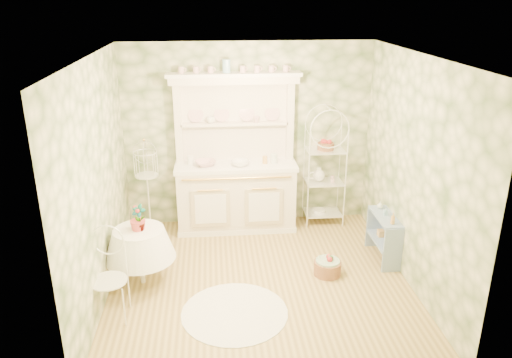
{
  "coord_description": "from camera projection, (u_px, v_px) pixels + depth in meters",
  "views": [
    {
      "loc": [
        -0.53,
        -5.27,
        3.32
      ],
      "look_at": [
        0.0,
        0.5,
        1.15
      ],
      "focal_mm": 35.0,
      "sensor_mm": 36.0,
      "label": 1
    }
  ],
  "objects": [
    {
      "name": "bottle_glass",
      "position": [
        380.0,
        206.0,
        6.66
      ],
      "size": [
        0.1,
        0.1,
        0.1
      ],
      "primitive_type": "imported",
      "rotation": [
        0.0,
        0.0,
        -0.41
      ],
      "color": "silver",
      "rests_on": "side_shelf"
    },
    {
      "name": "wall_left",
      "position": [
        98.0,
        183.0,
        5.5
      ],
      "size": [
        3.6,
        3.6,
        0.0
      ],
      "primitive_type": "plane",
      "color": "beige",
      "rests_on": "floor"
    },
    {
      "name": "ceiling",
      "position": [
        260.0,
        56.0,
        5.18
      ],
      "size": [
        3.6,
        3.6,
        0.0
      ],
      "primitive_type": "plane",
      "color": "white",
      "rests_on": "floor"
    },
    {
      "name": "wall_back",
      "position": [
        248.0,
        135.0,
        7.33
      ],
      "size": [
        3.6,
        3.6,
        0.0
      ],
      "primitive_type": "plane",
      "color": "beige",
      "rests_on": "floor"
    },
    {
      "name": "round_table",
      "position": [
        141.0,
        257.0,
        5.97
      ],
      "size": [
        0.79,
        0.79,
        0.7
      ],
      "primitive_type": "cylinder",
      "rotation": [
        0.0,
        0.0,
        0.27
      ],
      "color": "white",
      "rests_on": "floor"
    },
    {
      "name": "cafe_chair",
      "position": [
        108.0,
        278.0,
        5.28
      ],
      "size": [
        0.49,
        0.49,
        0.97
      ],
      "primitive_type": "cube",
      "rotation": [
        0.0,
        0.0,
        -0.13
      ],
      "color": "white",
      "rests_on": "floor"
    },
    {
      "name": "cup_right",
      "position": [
        257.0,
        120.0,
        7.12
      ],
      "size": [
        0.11,
        0.11,
        0.09
      ],
      "primitive_type": "imported",
      "rotation": [
        0.0,
        0.0,
        -0.2
      ],
      "color": "white",
      "rests_on": "kitchen_dresser"
    },
    {
      "name": "side_shelf",
      "position": [
        384.0,
        239.0,
        6.56
      ],
      "size": [
        0.28,
        0.67,
        0.56
      ],
      "primitive_type": "cube",
      "rotation": [
        0.0,
        0.0,
        0.05
      ],
      "color": "#809BC1",
      "rests_on": "floor"
    },
    {
      "name": "potted_geranium",
      "position": [
        139.0,
        220.0,
        5.77
      ],
      "size": [
        0.2,
        0.16,
        0.32
      ],
      "primitive_type": "imported",
      "rotation": [
        0.0,
        0.0,
        -0.33
      ],
      "color": "#3F7238",
      "rests_on": "round_table"
    },
    {
      "name": "bowl_floral",
      "position": [
        206.0,
        165.0,
        7.1
      ],
      "size": [
        0.34,
        0.34,
        0.07
      ],
      "primitive_type": "imported",
      "rotation": [
        0.0,
        0.0,
        0.2
      ],
      "color": "white",
      "rests_on": "kitchen_dresser"
    },
    {
      "name": "wall_front",
      "position": [
        282.0,
        256.0,
        3.97
      ],
      "size": [
        3.6,
        3.6,
        0.0
      ],
      "primitive_type": "plane",
      "color": "beige",
      "rests_on": "floor"
    },
    {
      "name": "cup_left",
      "position": [
        211.0,
        121.0,
        7.08
      ],
      "size": [
        0.16,
        0.16,
        0.09
      ],
      "primitive_type": "imported",
      "rotation": [
        0.0,
        0.0,
        0.42
      ],
      "color": "white",
      "rests_on": "kitchen_dresser"
    },
    {
      "name": "wall_right",
      "position": [
        414.0,
        173.0,
        5.81
      ],
      "size": [
        3.6,
        3.6,
        0.0
      ],
      "primitive_type": "plane",
      "color": "beige",
      "rests_on": "floor"
    },
    {
      "name": "lace_rug",
      "position": [
        235.0,
        313.0,
        5.51
      ],
      "size": [
        1.29,
        1.29,
        0.01
      ],
      "primitive_type": "cylinder",
      "rotation": [
        0.0,
        0.0,
        0.09
      ],
      "color": "white",
      "rests_on": "floor"
    },
    {
      "name": "bottle_blue",
      "position": [
        386.0,
        212.0,
        6.45
      ],
      "size": [
        0.05,
        0.05,
        0.1
      ],
      "primitive_type": "imported",
      "rotation": [
        0.0,
        0.0,
        -0.01
      ],
      "color": "#8BBCD7",
      "rests_on": "side_shelf"
    },
    {
      "name": "birdcage_stand",
      "position": [
        148.0,
        192.0,
        7.09
      ],
      "size": [
        0.35,
        0.35,
        1.33
      ],
      "primitive_type": "cube",
      "rotation": [
        0.0,
        0.0,
        -0.11
      ],
      "color": "white",
      "rests_on": "floor"
    },
    {
      "name": "bottle_amber",
      "position": [
        393.0,
        219.0,
        6.19
      ],
      "size": [
        0.06,
        0.06,
        0.14
      ],
      "primitive_type": "imported",
      "rotation": [
        0.0,
        0.0,
        0.05
      ],
      "color": "tan",
      "rests_on": "side_shelf"
    },
    {
      "name": "bakers_rack",
      "position": [
        325.0,
        163.0,
        7.39
      ],
      "size": [
        0.59,
        0.42,
        1.89
      ],
      "primitive_type": "cube",
      "rotation": [
        0.0,
        0.0,
        -0.0
      ],
      "color": "white",
      "rests_on": "floor"
    },
    {
      "name": "kitchen_dresser",
      "position": [
        236.0,
        155.0,
        7.13
      ],
      "size": [
        1.87,
        0.61,
        2.29
      ],
      "primitive_type": "cube",
      "color": "white",
      "rests_on": "floor"
    },
    {
      "name": "floor_basket",
      "position": [
        327.0,
        267.0,
        6.24
      ],
      "size": [
        0.39,
        0.39,
        0.19
      ],
      "primitive_type": "cylinder",
      "rotation": [
        0.0,
        0.0,
        0.38
      ],
      "color": "#966444",
      "rests_on": "floor"
    },
    {
      "name": "bowl_white",
      "position": [
        240.0,
        165.0,
        7.09
      ],
      "size": [
        0.33,
        0.33,
        0.08
      ],
      "primitive_type": "imported",
      "rotation": [
        0.0,
        0.0,
        -0.33
      ],
      "color": "white",
      "rests_on": "kitchen_dresser"
    },
    {
      "name": "floor",
      "position": [
        260.0,
        281.0,
        6.13
      ],
      "size": [
        3.6,
        3.6,
        0.0
      ],
      "primitive_type": "plane",
      "color": "tan",
      "rests_on": "ground"
    }
  ]
}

